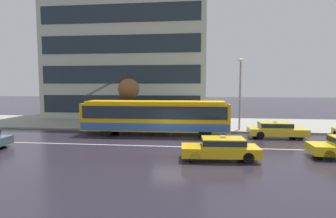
# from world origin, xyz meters

# --- Properties ---
(ground_plane) EXTENTS (160.00, 160.00, 0.00)m
(ground_plane) POSITION_xyz_m (0.00, 0.00, 0.00)
(ground_plane) COLOR #26202B
(sidewalk_slab) EXTENTS (80.00, 10.00, 0.14)m
(sidewalk_slab) POSITION_xyz_m (0.00, 9.85, 0.07)
(sidewalk_slab) COLOR gray
(sidewalk_slab) RESTS_ON ground_plane
(lane_centre_line) EXTENTS (72.00, 0.14, 0.01)m
(lane_centre_line) POSITION_xyz_m (0.00, -1.20, 0.00)
(lane_centre_line) COLOR silver
(lane_centre_line) RESTS_ON ground_plane
(trolleybus) EXTENTS (13.18, 2.77, 5.20)m
(trolleybus) POSITION_xyz_m (-1.51, 3.25, 1.60)
(trolleybus) COLOR #E5A50B
(trolleybus) RESTS_ON ground_plane
(taxi_ahead_of_bus) EXTENTS (4.54, 1.82, 1.39)m
(taxi_ahead_of_bus) POSITION_xyz_m (8.49, 2.98, 0.70)
(taxi_ahead_of_bus) COLOR yellow
(taxi_ahead_of_bus) RESTS_ON ground_plane
(taxi_oncoming_near) EXTENTS (4.48, 1.98, 1.39)m
(taxi_oncoming_near) POSITION_xyz_m (3.51, -4.20, 0.70)
(taxi_oncoming_near) COLOR gold
(taxi_oncoming_near) RESTS_ON ground_plane
(bus_shelter) EXTENTS (3.56, 1.65, 2.56)m
(bus_shelter) POSITION_xyz_m (-1.95, 6.46, 2.04)
(bus_shelter) COLOR gray
(bus_shelter) RESTS_ON sidewalk_slab
(pedestrian_at_shelter) EXTENTS (1.23, 1.23, 1.97)m
(pedestrian_at_shelter) POSITION_xyz_m (2.24, 6.15, 1.67)
(pedestrian_at_shelter) COLOR #1B2745
(pedestrian_at_shelter) RESTS_ON sidewalk_slab
(pedestrian_approaching_curb) EXTENTS (1.30, 1.30, 2.03)m
(pedestrian_approaching_curb) POSITION_xyz_m (-0.18, 5.87, 1.77)
(pedestrian_approaching_curb) COLOR #47414A
(pedestrian_approaching_curb) RESTS_ON sidewalk_slab
(pedestrian_walking_past) EXTENTS (1.35, 1.35, 1.97)m
(pedestrian_walking_past) POSITION_xyz_m (-1.13, 7.04, 1.75)
(pedestrian_walking_past) COLOR navy
(pedestrian_walking_past) RESTS_ON sidewalk_slab
(pedestrian_waiting_by_pole) EXTENTS (1.49, 1.49, 1.99)m
(pedestrian_waiting_by_pole) POSITION_xyz_m (-4.86, 6.10, 1.74)
(pedestrian_waiting_by_pole) COLOR #5D504D
(pedestrian_waiting_by_pole) RESTS_ON sidewalk_slab
(street_lamp) EXTENTS (0.60, 0.32, 6.56)m
(street_lamp) POSITION_xyz_m (5.98, 6.03, 4.03)
(street_lamp) COLOR gray
(street_lamp) RESTS_ON sidewalk_slab
(street_tree_bare) EXTENTS (2.14, 2.14, 4.80)m
(street_tree_bare) POSITION_xyz_m (-4.81, 6.91, 3.81)
(street_tree_bare) COLOR brown
(street_tree_bare) RESTS_ON sidewalk_slab
(office_tower_corner_left) EXTENTS (21.00, 15.62, 22.03)m
(office_tower_corner_left) POSITION_xyz_m (-7.37, 19.92, 11.02)
(office_tower_corner_left) COLOR #B0B8A8
(office_tower_corner_left) RESTS_ON ground_plane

